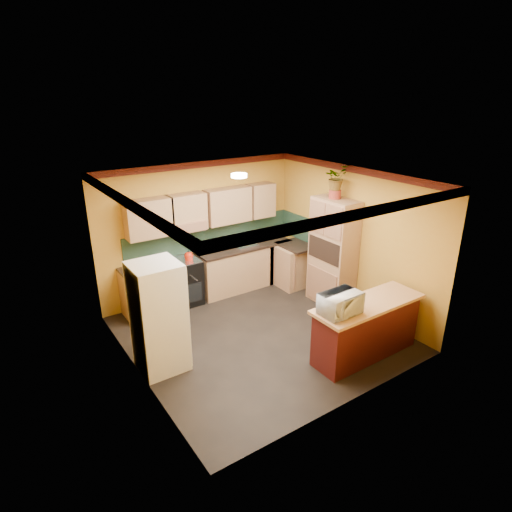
{
  "coord_description": "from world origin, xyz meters",
  "views": [
    {
      "loc": [
        -3.65,
        -5.28,
        3.94
      ],
      "look_at": [
        0.23,
        0.45,
        1.26
      ],
      "focal_mm": 30.0,
      "sensor_mm": 36.0,
      "label": 1
    }
  ],
  "objects_px": {
    "stove": "(185,282)",
    "base_cabinets_back": "(213,275)",
    "microwave": "(340,303)",
    "breakfast_bar": "(366,330)",
    "pantry": "(333,253)",
    "fridge": "(159,317)"
  },
  "relations": [
    {
      "from": "microwave",
      "to": "base_cabinets_back",
      "type": "bearing_deg",
      "value": 94.42
    },
    {
      "from": "stove",
      "to": "breakfast_bar",
      "type": "relative_size",
      "value": 0.51
    },
    {
      "from": "base_cabinets_back",
      "to": "fridge",
      "type": "bearing_deg",
      "value": -136.6
    },
    {
      "from": "pantry",
      "to": "microwave",
      "type": "relative_size",
      "value": 3.59
    },
    {
      "from": "pantry",
      "to": "breakfast_bar",
      "type": "distance_m",
      "value": 1.94
    },
    {
      "from": "pantry",
      "to": "breakfast_bar",
      "type": "height_order",
      "value": "pantry"
    },
    {
      "from": "pantry",
      "to": "microwave",
      "type": "bearing_deg",
      "value": -130.92
    },
    {
      "from": "fridge",
      "to": "microwave",
      "type": "relative_size",
      "value": 2.9
    },
    {
      "from": "stove",
      "to": "microwave",
      "type": "xyz_separation_m",
      "value": [
        0.96,
        -3.23,
        0.64
      ]
    },
    {
      "from": "breakfast_bar",
      "to": "pantry",
      "type": "bearing_deg",
      "value": 63.77
    },
    {
      "from": "microwave",
      "to": "breakfast_bar",
      "type": "bearing_deg",
      "value": -1.56
    },
    {
      "from": "pantry",
      "to": "base_cabinets_back",
      "type": "bearing_deg",
      "value": 138.21
    },
    {
      "from": "fridge",
      "to": "pantry",
      "type": "distance_m",
      "value": 3.61
    },
    {
      "from": "breakfast_bar",
      "to": "stove",
      "type": "bearing_deg",
      "value": 116.07
    },
    {
      "from": "base_cabinets_back",
      "to": "microwave",
      "type": "bearing_deg",
      "value": -84.02
    },
    {
      "from": "fridge",
      "to": "base_cabinets_back",
      "type": "bearing_deg",
      "value": 43.4
    },
    {
      "from": "base_cabinets_back",
      "to": "pantry",
      "type": "height_order",
      "value": "pantry"
    },
    {
      "from": "fridge",
      "to": "breakfast_bar",
      "type": "bearing_deg",
      "value": -28.34
    },
    {
      "from": "stove",
      "to": "pantry",
      "type": "relative_size",
      "value": 0.43
    },
    {
      "from": "stove",
      "to": "base_cabinets_back",
      "type": "bearing_deg",
      "value": 0.0
    },
    {
      "from": "pantry",
      "to": "breakfast_bar",
      "type": "xyz_separation_m",
      "value": [
        -0.81,
        -1.65,
        -0.61
      ]
    },
    {
      "from": "microwave",
      "to": "pantry",
      "type": "bearing_deg",
      "value": 47.52
    }
  ]
}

